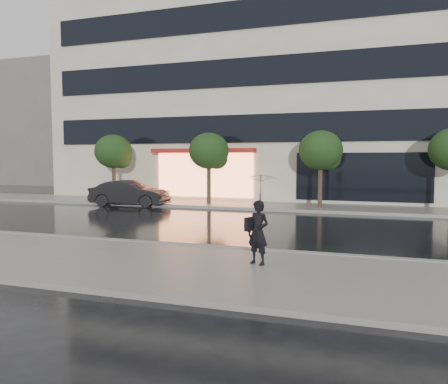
% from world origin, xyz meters
% --- Properties ---
extents(ground, '(120.00, 120.00, 0.00)m').
position_xyz_m(ground, '(0.00, 0.00, 0.00)').
color(ground, black).
rests_on(ground, ground).
extents(sidewalk_near, '(60.00, 4.50, 0.12)m').
position_xyz_m(sidewalk_near, '(0.00, -3.25, 0.06)').
color(sidewalk_near, slate).
rests_on(sidewalk_near, ground).
extents(sidewalk_far, '(60.00, 3.50, 0.12)m').
position_xyz_m(sidewalk_far, '(0.00, 10.25, 0.06)').
color(sidewalk_far, slate).
rests_on(sidewalk_far, ground).
extents(curb_near, '(60.00, 0.25, 0.14)m').
position_xyz_m(curb_near, '(0.00, -1.00, 0.07)').
color(curb_near, gray).
rests_on(curb_near, ground).
extents(curb_far, '(60.00, 0.25, 0.14)m').
position_xyz_m(curb_far, '(0.00, 8.50, 0.07)').
color(curb_far, gray).
rests_on(curb_far, ground).
extents(office_building, '(30.00, 12.76, 18.00)m').
position_xyz_m(office_building, '(-0.00, 17.97, 9.00)').
color(office_building, beige).
rests_on(office_building, ground).
extents(bg_building_left, '(14.00, 10.00, 12.00)m').
position_xyz_m(bg_building_left, '(-28.00, 26.00, 6.00)').
color(bg_building_left, '#59544F').
rests_on(bg_building_left, ground).
extents(tree_far_west, '(2.20, 2.20, 3.99)m').
position_xyz_m(tree_far_west, '(-8.94, 10.03, 2.92)').
color(tree_far_west, '#33261C').
rests_on(tree_far_west, ground).
extents(tree_mid_west, '(2.20, 2.20, 3.99)m').
position_xyz_m(tree_mid_west, '(-2.94, 10.03, 2.92)').
color(tree_mid_west, '#33261C').
rests_on(tree_mid_west, ground).
extents(tree_mid_east, '(2.20, 2.20, 3.99)m').
position_xyz_m(tree_mid_east, '(3.06, 10.03, 2.92)').
color(tree_mid_east, '#33261C').
rests_on(tree_mid_east, ground).
extents(parked_car, '(4.36, 1.86, 1.40)m').
position_xyz_m(parked_car, '(-6.95, 8.30, 0.70)').
color(parked_car, black).
rests_on(parked_car, ground).
extents(pedestrian_with_umbrella, '(1.10, 1.11, 2.12)m').
position_xyz_m(pedestrian_with_umbrella, '(2.95, -2.64, 1.51)').
color(pedestrian_with_umbrella, black).
rests_on(pedestrian_with_umbrella, sidewalk_near).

